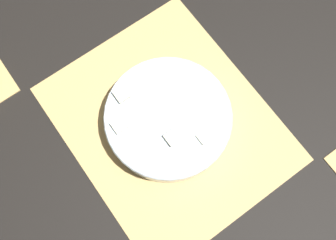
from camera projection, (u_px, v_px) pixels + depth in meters
ground_plane at (168, 124)px, 0.90m from camera, size 6.00×6.00×0.00m
bamboo_mat_center at (168, 123)px, 0.90m from camera, size 0.52×0.43×0.01m
fruit_salad_bowl at (168, 119)px, 0.87m from camera, size 0.28×0.28×0.07m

